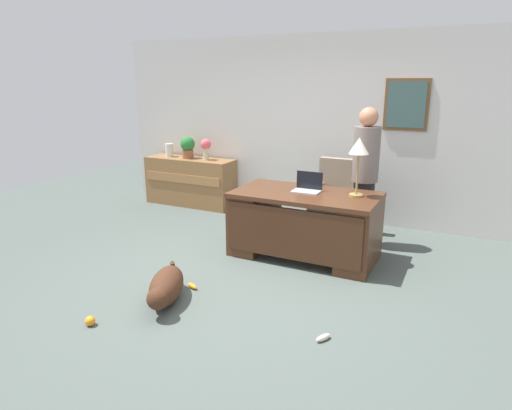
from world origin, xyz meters
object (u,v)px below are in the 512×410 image
Objects in this scene: vase_empty at (169,150)px; potted_plant at (188,146)px; person_standing at (365,176)px; dog_toy_bone at (192,286)px; desk at (304,223)px; dog_toy_plush at (323,338)px; dog_lying at (166,287)px; vase_with_flowers at (206,147)px; desk_lamp at (359,150)px; laptop at (308,187)px; credenza at (191,181)px; armchair at (337,201)px; dog_toy_ball at (90,321)px.

vase_empty is 0.61× the size of potted_plant.
dog_toy_bone is (-1.23, -2.02, -0.88)m from person_standing.
desk reaches higher than dog_toy_plush.
dog_lying is 0.37m from dog_toy_bone.
vase_with_flowers is 2.37× the size of dog_toy_bone.
desk_lamp reaches higher than dog_toy_bone.
vase_empty reaches higher than laptop.
credenza is 3.16m from person_standing.
desk_lamp reaches higher than dog_lying.
desk is 2.87m from credenza.
potted_plant is at bearing 154.12° from laptop.
dog_toy_plush is (3.34, -2.97, -0.97)m from potted_plant.
potted_plant is (-2.68, 0.39, 0.52)m from armchair.
laptop is 0.89× the size of potted_plant.
dog_lying is 1.55m from dog_toy_plush.
person_standing reaches higher than credenza.
person_standing is 2.53m from dog_toy_bone.
dog_toy_bone and dog_toy_plush have the same top height.
desk is 7.62× the size of vase_empty.
vase_with_flowers reaches higher than credenza.
laptop is at bearing 93.50° from desk.
credenza is at bearing -0.19° from vase_empty.
desk is 1.54m from dog_toy_bone.
potted_plant is at bearing 120.82° from dog_lying.
dog_toy_plush is (0.21, -1.75, -1.28)m from desk_lamp.
desk_lamp is 1.95× the size of vase_with_flowers.
vase_with_flowers reaches higher than dog_lying.
vase_with_flowers reaches higher than dog_toy_bone.
laptop is at bearing -97.99° from armchair.
vase_empty reaches higher than dog_toy_ball.
potted_plant reaches higher than credenza.
dog_toy_bone is (2.23, -2.66, -0.88)m from vase_empty.
dog_toy_ball is at bearing -63.10° from vase_empty.
credenza reaches higher than dog_toy_plush.
potted_plant reaches higher than armchair.
person_standing reaches higher than potted_plant.
vase_empty is at bearing 179.81° from credenza.
desk_lamp reaches higher than desk.
desk is at bearing 61.48° from dog_toy_bone.
desk is 0.43m from laptop.
desk_lamp is at bearing 55.55° from dog_toy_ball.
credenza is 1.95× the size of dog_lying.
dog_lying is at bearing -178.65° from dog_toy_plush.
vase_empty is at bearing 155.36° from desk.
vase_with_flowers reaches higher than vase_empty.
vase_empty is (-0.41, 0.00, 0.51)m from credenza.
dog_lying is 3.78m from vase_empty.
dog_lying is at bearing -64.41° from vase_with_flowers.
credenza is 7.01× the size of vase_empty.
armchair is 2.84× the size of potted_plant.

